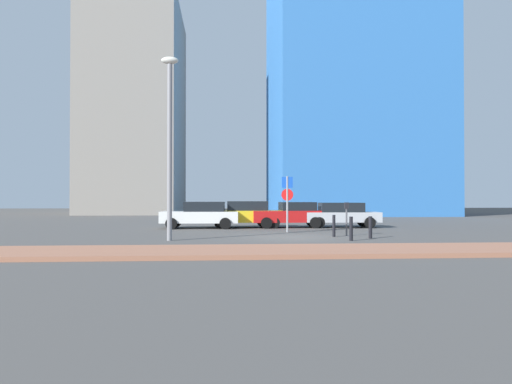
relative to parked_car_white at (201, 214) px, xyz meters
The scene contains 14 objects.
ground_plane 7.71m from the parked_car_white, 56.65° to the right, with size 120.00×120.00×0.00m, color #4C4947.
sidewalk_brick 13.18m from the parked_car_white, 71.31° to the right, with size 40.00×3.09×0.14m, color #9E664C.
parked_car_white is the anchor object (origin of this frame).
parked_car_yellow 2.71m from the parked_car_white, 11.07° to the left, with size 4.58×2.18×1.54m.
parked_car_red 5.28m from the parked_car_white, ahead, with size 4.58×2.10×1.49m.
parked_car_silver 8.14m from the parked_car_white, ahead, with size 4.68×2.17×1.45m.
parking_sign_post 5.76m from the parked_car_white, 37.94° to the right, with size 0.59×0.16×2.82m.
parking_meter 9.08m from the parked_car_white, 40.90° to the right, with size 0.18×0.14×1.53m.
street_lamp 8.63m from the parked_car_white, 96.88° to the right, with size 0.70×0.36×7.48m.
traffic_bollard_near 8.90m from the parked_car_white, 46.13° to the right, with size 0.14×0.14×0.98m, color black.
traffic_bollard_mid 10.53m from the parked_car_white, 44.51° to the right, with size 0.15×0.15×0.95m, color black.
traffic_bollard_far 10.56m from the parked_car_white, 52.78° to the right, with size 0.15×0.15×0.98m, color black.
building_colorful_midrise 30.89m from the parked_car_white, 56.10° to the left, with size 16.83×15.28×31.89m, color #3372BF.
building_under_construction 31.54m from the parked_car_white, 107.02° to the left, with size 10.08×16.00×23.63m, color gray.
Camera 1 is at (-3.05, -20.75, 1.73)m, focal length 33.19 mm.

